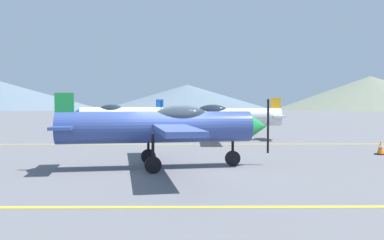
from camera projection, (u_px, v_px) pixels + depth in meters
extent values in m
plane|color=slate|center=(172.00, 169.00, 13.14)|extent=(400.00, 400.00, 0.00)
cube|color=yellow|center=(163.00, 207.00, 8.28)|extent=(80.00, 0.16, 0.01)
cube|color=yellow|center=(178.00, 144.00, 21.22)|extent=(80.00, 0.16, 0.01)
cylinder|color=#33478C|center=(156.00, 127.00, 13.29)|extent=(6.42, 2.06, 1.03)
cone|color=#1E8C3F|center=(258.00, 126.00, 13.90)|extent=(0.79, 0.97, 0.87)
cube|color=black|center=(268.00, 126.00, 13.97)|extent=(0.06, 0.12, 1.86)
ellipsoid|color=#1E2833|center=(181.00, 118.00, 13.43)|extent=(1.98, 1.14, 0.84)
cube|color=#33478C|center=(167.00, 126.00, 13.36)|extent=(2.37, 8.26, 0.15)
cube|color=#33478C|center=(65.00, 127.00, 12.79)|extent=(1.05, 2.50, 0.09)
cube|color=#1E8C3F|center=(64.00, 110.00, 12.77)|extent=(0.60, 0.21, 1.12)
cylinder|color=black|center=(233.00, 145.00, 13.77)|extent=(0.09, 0.09, 0.94)
cylinder|color=black|center=(233.00, 158.00, 13.79)|extent=(0.53, 0.20, 0.52)
cylinder|color=black|center=(153.00, 150.00, 12.28)|extent=(0.09, 0.09, 0.94)
cylinder|color=black|center=(153.00, 165.00, 12.29)|extent=(0.53, 0.20, 0.52)
cylinder|color=black|center=(148.00, 143.00, 14.29)|extent=(0.09, 0.09, 0.94)
cylinder|color=black|center=(148.00, 156.00, 14.31)|extent=(0.53, 0.20, 0.52)
cylinder|color=silver|center=(227.00, 117.00, 23.85)|extent=(6.34, 1.04, 1.03)
cone|color=#F2A519|center=(167.00, 117.00, 23.82)|extent=(0.65, 0.87, 0.87)
cube|color=black|center=(161.00, 117.00, 23.82)|extent=(0.04, 0.11, 1.86)
ellipsoid|color=#1E2833|center=(212.00, 112.00, 23.83)|extent=(1.87, 0.84, 0.84)
cube|color=silver|center=(220.00, 116.00, 23.84)|extent=(1.04, 8.20, 0.15)
cube|color=silver|center=(276.00, 116.00, 23.86)|extent=(0.66, 2.42, 0.09)
cube|color=#F2A519|center=(276.00, 107.00, 23.84)|extent=(0.59, 0.11, 1.12)
cylinder|color=black|center=(182.00, 127.00, 23.85)|extent=(0.09, 0.09, 0.94)
cylinder|color=black|center=(182.00, 135.00, 23.87)|extent=(0.52, 0.11, 0.52)
cylinder|color=black|center=(228.00, 126.00, 24.90)|extent=(0.09, 0.09, 0.94)
cylinder|color=black|center=(228.00, 134.00, 24.91)|extent=(0.52, 0.11, 0.52)
cylinder|color=black|center=(232.00, 129.00, 22.85)|extent=(0.09, 0.09, 0.94)
cylinder|color=black|center=(232.00, 137.00, 22.87)|extent=(0.52, 0.11, 0.52)
cylinder|color=white|center=(122.00, 114.00, 31.22)|extent=(6.40, 1.55, 1.03)
cone|color=blue|center=(76.00, 114.00, 30.90)|extent=(0.72, 0.92, 0.87)
cube|color=black|center=(71.00, 114.00, 30.86)|extent=(0.05, 0.11, 1.86)
ellipsoid|color=#1E2833|center=(111.00, 110.00, 31.13)|extent=(1.93, 0.99, 0.84)
cube|color=white|center=(117.00, 113.00, 31.18)|extent=(1.70, 8.26, 0.15)
cube|color=white|center=(160.00, 113.00, 31.48)|extent=(0.85, 2.47, 0.09)
cube|color=blue|center=(160.00, 107.00, 31.46)|extent=(0.59, 0.16, 1.12)
cylinder|color=black|center=(88.00, 122.00, 31.00)|extent=(0.09, 0.09, 0.94)
cylinder|color=black|center=(88.00, 128.00, 31.02)|extent=(0.53, 0.15, 0.52)
cylinder|color=black|center=(126.00, 121.00, 32.28)|extent=(0.09, 0.09, 0.94)
cylinder|color=black|center=(126.00, 127.00, 32.30)|extent=(0.53, 0.15, 0.52)
cylinder|color=black|center=(124.00, 122.00, 30.24)|extent=(0.09, 0.09, 0.94)
cylinder|color=black|center=(124.00, 129.00, 30.26)|extent=(0.53, 0.15, 0.52)
cube|color=#3372BF|center=(240.00, 118.00, 40.15)|extent=(3.18, 4.66, 0.75)
cube|color=black|center=(240.00, 112.00, 39.99)|extent=(2.32, 2.81, 0.55)
cylinder|color=black|center=(252.00, 122.00, 41.20)|extent=(0.43, 0.68, 0.64)
cylinder|color=black|center=(235.00, 121.00, 41.81)|extent=(0.43, 0.68, 0.64)
cylinder|color=black|center=(246.00, 123.00, 38.53)|extent=(0.43, 0.68, 0.64)
cylinder|color=black|center=(228.00, 122.00, 39.14)|extent=(0.43, 0.68, 0.64)
cube|color=black|center=(380.00, 154.00, 16.91)|extent=(0.36, 0.36, 0.04)
cone|color=orange|center=(381.00, 147.00, 16.90)|extent=(0.29, 0.29, 0.55)
cylinder|color=white|center=(381.00, 146.00, 16.90)|extent=(0.20, 0.20, 0.08)
cone|color=slate|center=(187.00, 97.00, 144.86)|extent=(60.73, 60.73, 9.01)
cone|color=slate|center=(370.00, 93.00, 143.52)|extent=(66.32, 66.32, 11.99)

